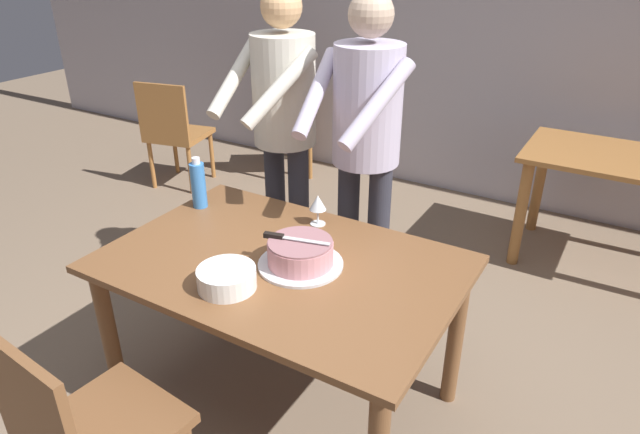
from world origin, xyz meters
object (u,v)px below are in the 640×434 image
object	(u,v)px
cake_on_platter	(300,254)
plate_stack	(227,278)
chair_near_side	(83,429)
main_dining_table	(282,284)
background_table	(608,180)
background_chair_1	(288,121)
cake_knife	(283,237)
person_standing_beside	(283,120)
wine_glass_near	(318,204)
person_cutting_cake	(365,137)
water_bottle	(198,184)
background_chair_0	(174,130)

from	to	relation	value
cake_on_platter	plate_stack	xyz separation A→B (m)	(-0.15, -0.27, -0.01)
plate_stack	chair_near_side	bearing A→B (deg)	-103.35
main_dining_table	background_table	xyz separation A→B (m)	(1.02, 2.04, -0.06)
cake_on_platter	background_chair_1	world-z (taller)	background_chair_1
cake_knife	main_dining_table	bearing A→B (deg)	161.08
cake_knife	plate_stack	world-z (taller)	cake_knife
main_dining_table	chair_near_side	world-z (taller)	chair_near_side
plate_stack	person_standing_beside	bearing A→B (deg)	112.26
wine_glass_near	background_chair_1	world-z (taller)	background_chair_1
person_cutting_cake	chair_near_side	size ratio (longest dim) A/B	1.91
cake_knife	background_chair_1	size ratio (longest dim) A/B	0.30
water_bottle	background_chair_0	size ratio (longest dim) A/B	0.28
cake_knife	wine_glass_near	distance (m)	0.36
chair_near_side	background_table	bearing A→B (deg)	67.07
person_cutting_cake	cake_knife	bearing A→B (deg)	-90.43
person_cutting_cake	background_chair_1	xyz separation A→B (m)	(-1.51, 1.59, -0.58)
person_cutting_cake	background_chair_0	distance (m)	2.43
main_dining_table	wine_glass_near	world-z (taller)	wine_glass_near
background_chair_1	background_table	bearing A→B (deg)	-5.30
person_standing_beside	chair_near_side	distance (m)	1.69
main_dining_table	cake_knife	bearing A→B (deg)	-18.92
plate_stack	person_standing_beside	size ratio (longest dim) A/B	0.13
wine_glass_near	background_chair_0	distance (m)	2.48
main_dining_table	background_chair_0	size ratio (longest dim) A/B	1.58
person_cutting_cake	chair_near_side	world-z (taller)	person_cutting_cake
water_bottle	person_standing_beside	distance (m)	0.56
cake_on_platter	plate_stack	world-z (taller)	cake_on_platter
cake_knife	chair_near_side	world-z (taller)	chair_near_side
cake_on_platter	water_bottle	size ratio (longest dim) A/B	1.36
person_cutting_cake	person_standing_beside	world-z (taller)	same
wine_glass_near	person_standing_beside	size ratio (longest dim) A/B	0.08
wine_glass_near	background_table	distance (m)	2.01
cake_on_platter	background_table	size ratio (longest dim) A/B	0.34
main_dining_table	chair_near_side	size ratio (longest dim) A/B	1.58
cake_knife	background_chair_0	xyz separation A→B (m)	(-2.17, 1.59, -0.37)
chair_near_side	person_standing_beside	bearing A→B (deg)	99.37
wine_glass_near	plate_stack	bearing A→B (deg)	-92.52
main_dining_table	person_standing_beside	size ratio (longest dim) A/B	0.83
chair_near_side	background_chair_0	bearing A→B (deg)	128.74
person_cutting_cake	cake_on_platter	bearing A→B (deg)	-84.51
person_cutting_cake	background_chair_0	bearing A→B (deg)	157.53
cake_knife	wine_glass_near	bearing A→B (deg)	98.63
cake_on_platter	cake_knife	xyz separation A→B (m)	(-0.07, -0.02, 0.06)
plate_stack	person_standing_beside	world-z (taller)	person_standing_beside
background_table	background_chair_0	bearing A→B (deg)	-171.78
person_cutting_cake	background_table	size ratio (longest dim) A/B	1.72
plate_stack	background_chair_1	size ratio (longest dim) A/B	0.24
main_dining_table	cake_on_platter	size ratio (longest dim) A/B	4.18
cake_knife	person_standing_beside	size ratio (longest dim) A/B	0.16
cake_on_platter	person_standing_beside	world-z (taller)	person_standing_beside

